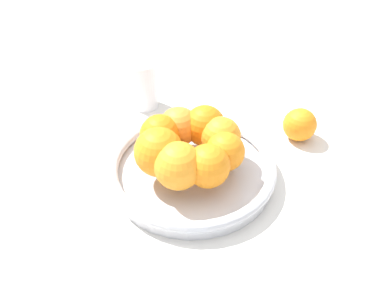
# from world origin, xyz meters

# --- Properties ---
(ground_plane) EXTENTS (4.00, 4.00, 0.00)m
(ground_plane) POSITION_xyz_m (0.00, 0.00, 0.00)
(ground_plane) COLOR silver
(fruit_bowl) EXTENTS (0.29, 0.29, 0.03)m
(fruit_bowl) POSITION_xyz_m (0.00, 0.00, 0.02)
(fruit_bowl) COLOR silver
(fruit_bowl) RESTS_ON ground_plane
(orange_pile) EXTENTS (0.19, 0.18, 0.08)m
(orange_pile) POSITION_xyz_m (0.01, -0.00, 0.07)
(orange_pile) COLOR orange
(orange_pile) RESTS_ON fruit_bowl
(stray_orange) EXTENTS (0.07, 0.07, 0.07)m
(stray_orange) POSITION_xyz_m (-0.23, 0.06, 0.03)
(stray_orange) COLOR orange
(stray_orange) RESTS_ON ground_plane
(drinking_glass) EXTENTS (0.06, 0.06, 0.10)m
(drinking_glass) POSITION_xyz_m (-0.07, -0.24, 0.05)
(drinking_glass) COLOR white
(drinking_glass) RESTS_ON ground_plane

